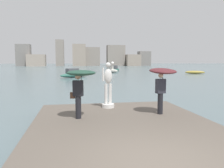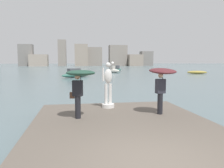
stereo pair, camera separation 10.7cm
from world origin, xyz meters
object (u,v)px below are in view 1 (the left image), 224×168
object	(u,v)px
boat_far	(111,70)
boat_leftward	(116,69)
onlooker_left	(80,79)
boat_mid	(195,72)
onlooker_right	(162,77)
boat_near	(74,74)
statue_white_figure	(108,88)

from	to	relation	value
boat_far	boat_leftward	xyz separation A→B (m)	(2.16, 6.09, -0.01)
onlooker_left	boat_leftward	world-z (taller)	onlooker_left
onlooker_left	boat_mid	xyz separation A→B (m)	(24.52, 34.34, -1.61)
onlooker_left	onlooker_right	world-z (taller)	onlooker_right
boat_leftward	onlooker_left	bearing A→B (deg)	-102.22
boat_near	boat_mid	bearing A→B (deg)	14.14
boat_near	boat_far	bearing A→B (deg)	58.08
onlooker_left	boat_near	size ratio (longest dim) A/B	0.37
boat_far	boat_leftward	world-z (taller)	boat_far
onlooker_left	boat_near	bearing A→B (deg)	90.37
boat_far	boat_leftward	bearing A→B (deg)	70.50
onlooker_left	boat_near	xyz separation A→B (m)	(-0.18, 28.12, -1.40)
onlooker_right	boat_far	size ratio (longest dim) A/B	0.44
statue_white_figure	boat_near	world-z (taller)	statue_white_figure
onlooker_left	boat_far	xyz separation A→B (m)	(8.15, 41.48, -1.38)
boat_mid	boat_leftward	xyz separation A→B (m)	(-14.22, 13.23, 0.22)
boat_near	boat_far	xyz separation A→B (m)	(8.32, 13.36, 0.02)
onlooker_left	onlooker_right	xyz separation A→B (m)	(3.40, 0.22, 0.03)
boat_near	boat_far	size ratio (longest dim) A/B	1.14
statue_white_figure	boat_near	xyz separation A→B (m)	(-1.54, 26.27, -0.82)
onlooker_left	boat_mid	bearing A→B (deg)	54.47
boat_far	boat_near	bearing A→B (deg)	-121.92
onlooker_right	boat_near	distance (m)	28.17
boat_mid	boat_far	distance (m)	17.87
statue_white_figure	boat_far	distance (m)	40.22
boat_near	boat_far	distance (m)	15.74
statue_white_figure	onlooker_left	distance (m)	2.37
onlooker_left	onlooker_right	size ratio (longest dim) A/B	0.96
statue_white_figure	onlooker_right	bearing A→B (deg)	-38.61
statue_white_figure	boat_near	distance (m)	26.33
onlooker_right	boat_leftward	distance (m)	47.88
boat_mid	boat_far	bearing A→B (deg)	156.44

